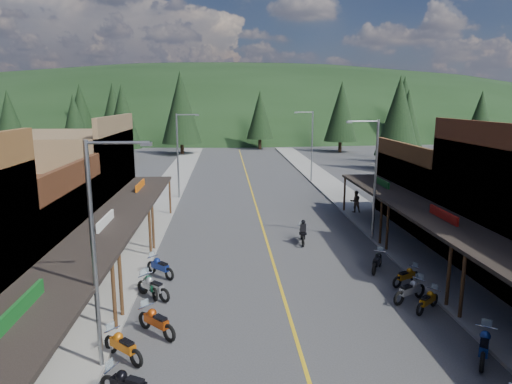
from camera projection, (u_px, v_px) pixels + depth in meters
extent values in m
plane|color=#38383A|center=(282.00, 292.00, 22.30)|extent=(220.00, 220.00, 0.00)
cube|color=gold|center=(255.00, 202.00, 41.86)|extent=(0.15, 90.00, 0.01)
cube|color=gray|center=(159.00, 203.00, 41.26)|extent=(3.40, 94.00, 0.15)
cube|color=gray|center=(348.00, 200.00, 42.43)|extent=(3.40, 94.00, 0.15)
cube|color=black|center=(23.00, 316.00, 13.40)|extent=(3.20, 10.20, 0.18)
cylinder|color=#472D19|center=(114.00, 297.00, 18.20)|extent=(0.16, 0.16, 3.00)
cube|color=#14591E|center=(22.00, 310.00, 13.36)|extent=(0.12, 3.00, 0.70)
cube|color=#3F2111|center=(76.00, 225.00, 22.67)|extent=(0.30, 9.00, 6.20)
cube|color=black|center=(106.00, 227.00, 22.79)|extent=(3.20, 9.00, 0.18)
cylinder|color=#472D19|center=(121.00, 285.00, 19.37)|extent=(0.16, 0.16, 3.00)
cylinder|color=#472D19|center=(150.00, 233.00, 27.00)|extent=(0.16, 0.16, 3.00)
cube|color=silver|center=(106.00, 223.00, 22.75)|extent=(0.12, 3.00, 0.70)
cube|color=brown|center=(63.00, 184.00, 31.72)|extent=(8.00, 10.20, 7.00)
cube|color=brown|center=(119.00, 175.00, 31.86)|extent=(0.30, 10.20, 8.20)
cube|color=black|center=(140.00, 190.00, 32.18)|extent=(3.20, 10.20, 0.18)
cylinder|color=#472D19|center=(153.00, 227.00, 28.17)|extent=(0.16, 0.16, 3.00)
cylinder|color=#472D19|center=(170.00, 197.00, 36.97)|extent=(0.16, 0.16, 3.00)
cube|color=#CC590C|center=(140.00, 187.00, 32.14)|extent=(0.12, 3.00, 0.70)
cylinder|color=#472D19|center=(462.00, 287.00, 19.17)|extent=(0.16, 0.16, 3.00)
cube|color=#562B19|center=(472.00, 200.00, 23.83)|extent=(0.30, 9.00, 8.20)
cube|color=black|center=(443.00, 221.00, 23.96)|extent=(3.20, 9.00, 0.18)
cylinder|color=#472D19|center=(449.00, 276.00, 20.34)|extent=(0.16, 0.16, 3.00)
cylinder|color=#472D19|center=(387.00, 228.00, 27.97)|extent=(0.16, 0.16, 3.00)
cube|color=#B2140F|center=(443.00, 217.00, 23.92)|extent=(0.12, 3.00, 0.70)
cube|color=#4C2D16|center=(451.00, 192.00, 33.80)|extent=(8.00, 10.20, 5.00)
cube|color=#4C2D16|center=(401.00, 185.00, 33.42)|extent=(0.30, 10.20, 6.20)
cube|color=black|center=(381.00, 187.00, 33.34)|extent=(3.20, 10.20, 0.18)
cylinder|color=#472D19|center=(381.00, 223.00, 29.14)|extent=(0.16, 0.16, 3.00)
cylinder|color=#472D19|center=(345.00, 195.00, 37.94)|extent=(0.16, 0.16, 3.00)
cube|color=#14591E|center=(381.00, 184.00, 33.30)|extent=(0.12, 3.00, 0.70)
cylinder|color=gray|center=(94.00, 260.00, 15.17)|extent=(0.16, 0.16, 8.00)
cylinder|color=gray|center=(118.00, 143.00, 14.46)|extent=(2.00, 0.10, 0.10)
cube|color=gray|center=(146.00, 144.00, 14.53)|extent=(0.35, 0.18, 0.12)
cylinder|color=gray|center=(178.00, 157.00, 42.55)|extent=(0.16, 0.16, 8.00)
cylinder|color=gray|center=(187.00, 115.00, 41.84)|extent=(2.00, 0.10, 0.10)
cube|color=gray|center=(197.00, 115.00, 41.91)|extent=(0.35, 0.18, 0.12)
cylinder|color=gray|center=(375.00, 181.00, 29.81)|extent=(0.16, 0.16, 8.00)
cylinder|color=gray|center=(363.00, 121.00, 28.97)|extent=(2.00, 0.10, 0.10)
cube|color=gray|center=(349.00, 122.00, 28.92)|extent=(0.35, 0.18, 0.12)
cylinder|color=gray|center=(312.00, 147.00, 51.32)|extent=(0.16, 0.16, 8.00)
cylinder|color=gray|center=(304.00, 112.00, 50.48)|extent=(2.00, 0.10, 0.10)
cube|color=gray|center=(296.00, 113.00, 50.43)|extent=(0.35, 0.18, 0.12)
ellipsoid|color=black|center=(233.00, 128.00, 154.31)|extent=(310.00, 140.00, 60.00)
cylinder|color=black|center=(12.00, 148.00, 80.05)|extent=(0.60, 0.60, 2.00)
cone|color=black|center=(9.00, 116.00, 78.96)|extent=(5.04, 5.04, 9.00)
cylinder|color=black|center=(116.00, 143.00, 88.94)|extent=(0.60, 0.60, 2.00)
cone|color=black|center=(114.00, 110.00, 87.71)|extent=(5.88, 5.88, 10.50)
cylinder|color=black|center=(182.00, 149.00, 78.15)|extent=(0.60, 0.60, 2.00)
cone|color=black|center=(181.00, 107.00, 76.76)|extent=(6.72, 6.72, 12.00)
cylinder|color=black|center=(260.00, 144.00, 86.91)|extent=(0.60, 0.60, 2.00)
cone|color=black|center=(260.00, 115.00, 85.82)|extent=(5.04, 5.04, 9.00)
cylinder|color=black|center=(340.00, 147.00, 81.98)|extent=(0.60, 0.60, 2.00)
cone|color=black|center=(341.00, 111.00, 80.74)|extent=(5.88, 5.88, 10.50)
cylinder|color=black|center=(401.00, 140.00, 94.79)|extent=(0.60, 0.60, 2.00)
cone|color=black|center=(403.00, 106.00, 93.40)|extent=(6.72, 6.72, 12.00)
cylinder|color=black|center=(478.00, 143.00, 87.77)|extent=(0.60, 0.60, 2.00)
cone|color=black|center=(481.00, 115.00, 86.68)|extent=(5.04, 5.04, 9.00)
cylinder|color=black|center=(83.00, 140.00, 94.28)|extent=(0.60, 0.60, 2.00)
cone|color=black|center=(81.00, 110.00, 93.04)|extent=(5.88, 5.88, 10.50)
cylinder|color=black|center=(78.00, 164.00, 59.74)|extent=(0.60, 0.60, 2.00)
cone|color=black|center=(75.00, 125.00, 58.75)|extent=(4.48, 4.48, 8.00)
cylinder|color=black|center=(405.00, 156.00, 67.72)|extent=(0.60, 0.60, 2.00)
cone|color=black|center=(407.00, 120.00, 66.65)|extent=(4.93, 4.93, 8.80)
cylinder|color=black|center=(125.00, 155.00, 69.79)|extent=(0.60, 0.60, 2.00)
cone|color=black|center=(123.00, 116.00, 68.64)|extent=(5.38, 5.38, 9.60)
cylinder|color=black|center=(396.00, 163.00, 60.61)|extent=(0.60, 0.60, 2.00)
cone|color=black|center=(399.00, 116.00, 59.38)|extent=(5.82, 5.82, 10.40)
imported|color=#4D4030|center=(355.00, 201.00, 37.42)|extent=(0.88, 0.51, 1.81)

